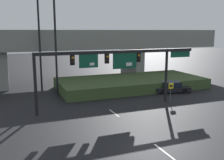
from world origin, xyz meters
TOP-DOWN VIEW (x-y plane):
  - ground_plane at (0.00, 0.00)m, footprint 160.00×160.00m
  - lane_markings at (0.00, 11.58)m, footprint 0.14×28.32m
  - signal_gantry at (1.05, 9.17)m, footprint 16.90×0.44m
  - speed_limit_sign at (7.02, 8.43)m, footprint 0.60×0.11m
  - highway_light_pole_near at (-3.73, 16.29)m, footprint 0.70×0.36m
  - highway_light_pole_far at (-5.20, 19.39)m, footprint 0.70×0.36m
  - overpass_bridge at (-0.00, 23.82)m, footprint 46.34×7.64m
  - grass_embankment at (6.31, 16.76)m, footprint 19.44×8.80m
  - parked_sedan_near_right at (9.92, 12.51)m, footprint 4.73×2.82m

SIDE VIEW (x-z plane):
  - ground_plane at x=0.00m, z-range 0.00..0.00m
  - lane_markings at x=0.00m, z-range 0.00..0.01m
  - parked_sedan_near_right at x=9.92m, z-range -0.05..1.31m
  - grass_embankment at x=6.31m, z-range 0.00..1.32m
  - speed_limit_sign at x=7.02m, z-range 0.34..2.53m
  - signal_gantry at x=1.05m, z-range 1.84..7.60m
  - overpass_bridge at x=0.00m, z-range 1.69..9.45m
  - highway_light_pole_near at x=-3.73m, z-range 0.38..14.21m
  - highway_light_pole_far at x=-5.20m, z-range 0.38..17.81m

